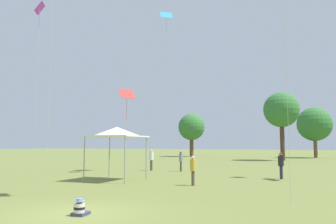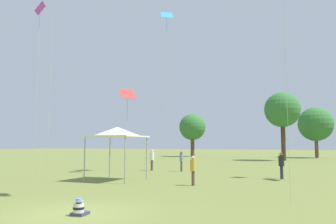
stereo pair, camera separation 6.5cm
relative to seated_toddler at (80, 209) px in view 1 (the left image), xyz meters
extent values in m
plane|color=olive|center=(-0.30, 0.17, -0.21)|extent=(300.00, 300.00, 0.00)
cube|color=#383D56|center=(-0.01, 0.06, -0.16)|extent=(0.50, 0.58, 0.10)
cylinder|color=silver|center=(0.00, -0.03, 0.02)|extent=(0.39, 0.39, 0.27)
cylinder|color=black|center=(0.00, -0.03, 0.02)|extent=(0.40, 0.40, 0.08)
sphere|color=brown|center=(0.00, -0.03, 0.24)|extent=(0.18, 0.18, 0.18)
cylinder|color=#6B8ED1|center=(0.00, -0.03, 0.24)|extent=(0.31, 0.31, 0.01)
cylinder|color=#6B8ED1|center=(0.00, -0.03, 0.28)|extent=(0.19, 0.19, 0.08)
cylinder|color=brown|center=(-6.75, 16.82, 0.23)|extent=(0.29, 0.29, 0.89)
cylinder|color=silver|center=(-6.75, 16.82, 1.03)|extent=(0.53, 0.53, 0.70)
sphere|color=#DBAD89|center=(-6.75, 16.82, 1.48)|extent=(0.24, 0.24, 0.24)
cylinder|color=brown|center=(-4.05, 17.03, 0.20)|extent=(0.24, 0.24, 0.82)
cylinder|color=gray|center=(-4.05, 17.03, 0.93)|extent=(0.43, 0.43, 0.65)
sphere|color=brown|center=(-4.05, 17.03, 1.35)|extent=(0.22, 0.22, 0.22)
cylinder|color=brown|center=(0.38, 8.61, 0.18)|extent=(0.25, 0.25, 0.79)
cylinder|color=gold|center=(0.38, 8.61, 0.89)|extent=(0.45, 0.45, 0.62)
sphere|color=#DBAD89|center=(0.38, 8.61, 1.29)|extent=(0.21, 0.21, 0.21)
cylinder|color=#282D42|center=(4.26, 14.31, 0.21)|extent=(0.23, 0.23, 0.83)
cylinder|color=#232328|center=(4.26, 14.31, 0.95)|extent=(0.42, 0.42, 0.66)
sphere|color=#A37556|center=(4.26, 14.31, 1.38)|extent=(0.23, 0.23, 0.23)
cube|color=white|center=(-4.88, 8.92, 2.52)|extent=(3.31, 3.31, 0.08)
cone|color=white|center=(-4.88, 8.92, 2.84)|extent=(3.14, 3.14, 0.56)
cylinder|color=#99999E|center=(-6.37, 10.22, 1.14)|extent=(0.07, 0.07, 2.69)
cylinder|color=#99999E|center=(-3.58, 10.41, 1.14)|extent=(0.07, 0.07, 2.69)
cylinder|color=#99999E|center=(-6.18, 7.43, 1.14)|extent=(0.07, 0.07, 2.69)
cylinder|color=#99999E|center=(-3.39, 7.62, 1.14)|extent=(0.07, 0.07, 2.69)
cylinder|color=#BCB7A8|center=(-8.30, 6.54, 7.95)|extent=(0.01, 0.01, 16.30)
cube|color=#B738C6|center=(-9.55, 6.65, 10.93)|extent=(0.85, 0.95, 0.70)
cylinder|color=#B738C6|center=(-9.55, 6.65, 10.14)|extent=(0.02, 0.02, 1.01)
cylinder|color=#BCB7A8|center=(-9.55, 6.65, 5.36)|extent=(0.01, 0.01, 11.14)
cube|color=red|center=(-8.41, 15.38, 6.41)|extent=(1.51, 1.57, 0.92)
cylinder|color=red|center=(-8.41, 15.38, 5.02)|extent=(0.02, 0.02, 1.89)
cylinder|color=#BCB7A8|center=(-8.41, 15.38, 3.10)|extent=(0.01, 0.01, 6.62)
cube|color=#339EDB|center=(-4.29, 14.75, 12.49)|extent=(1.19, 1.13, 0.74)
cylinder|color=#339EDB|center=(-4.29, 14.75, 11.61)|extent=(0.02, 0.02, 1.08)
cylinder|color=#BCB7A8|center=(-4.29, 14.75, 6.14)|extent=(0.01, 0.01, 12.70)
cylinder|color=#473323|center=(1.22, 40.81, 2.71)|extent=(0.62, 0.62, 5.85)
sphere|color=#337033|center=(1.22, 40.81, 7.02)|extent=(5.02, 5.02, 5.02)
cylinder|color=brown|center=(-16.24, 49.70, 1.90)|extent=(0.71, 0.71, 4.22)
sphere|color=#337033|center=(-16.24, 49.70, 5.39)|extent=(5.02, 5.02, 5.02)
cylinder|color=brown|center=(5.07, 53.21, 1.87)|extent=(0.59, 0.59, 4.16)
sphere|color=#337033|center=(5.07, 53.21, 5.55)|extent=(5.80, 5.80, 5.80)
camera|label=1|loc=(7.09, -8.21, 1.99)|focal=35.00mm
camera|label=2|loc=(7.15, -8.18, 1.99)|focal=35.00mm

